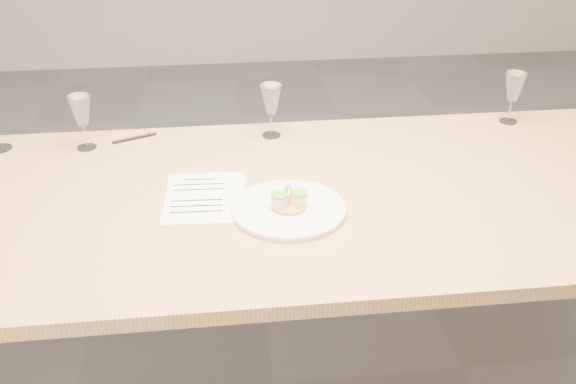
{
  "coord_description": "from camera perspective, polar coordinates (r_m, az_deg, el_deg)",
  "views": [
    {
      "loc": [
        -0.13,
        -1.58,
        1.65
      ],
      "look_at": [
        0.04,
        -0.09,
        0.8
      ],
      "focal_mm": 40.0,
      "sensor_mm": 36.0,
      "label": 1
    }
  ],
  "objects": [
    {
      "name": "recipe_sheet",
      "position": [
        1.82,
        -7.41,
        -0.41
      ],
      "size": [
        0.24,
        0.3,
        0.0
      ],
      "rotation": [
        0.0,
        0.0,
        -0.04
      ],
      "color": "white",
      "rests_on": "dining_table"
    },
    {
      "name": "wine_glass_1",
      "position": [
        2.14,
        -17.93,
        6.78
      ],
      "size": [
        0.07,
        0.07,
        0.18
      ],
      "color": "white",
      "rests_on": "dining_table"
    },
    {
      "name": "wine_glass_3",
      "position": [
        2.36,
        19.46,
        8.71
      ],
      "size": [
        0.07,
        0.07,
        0.18
      ],
      "color": "white",
      "rests_on": "dining_table"
    },
    {
      "name": "ground",
      "position": [
        2.28,
        -1.29,
        -16.7
      ],
      "size": [
        7.0,
        7.0,
        0.0
      ],
      "primitive_type": "plane",
      "color": "slate",
      "rests_on": "ground"
    },
    {
      "name": "wine_glass_2",
      "position": [
        2.12,
        -1.52,
        8.12
      ],
      "size": [
        0.07,
        0.07,
        0.18
      ],
      "color": "white",
      "rests_on": "dining_table"
    },
    {
      "name": "ballpoint_pen",
      "position": [
        2.2,
        -13.47,
        4.7
      ],
      "size": [
        0.14,
        0.07,
        0.01
      ],
      "rotation": [
        0.0,
        0.0,
        0.4
      ],
      "color": "black",
      "rests_on": "dining_table"
    },
    {
      "name": "dining_table",
      "position": [
        1.85,
        -1.53,
        -1.91
      ],
      "size": [
        2.4,
        1.0,
        0.75
      ],
      "color": "tan",
      "rests_on": "ground"
    },
    {
      "name": "dinner_plate",
      "position": [
        1.72,
        0.09,
        -1.43
      ],
      "size": [
        0.31,
        0.31,
        0.08
      ],
      "rotation": [
        0.0,
        0.0,
        -0.4
      ],
      "color": "white",
      "rests_on": "dining_table"
    }
  ]
}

